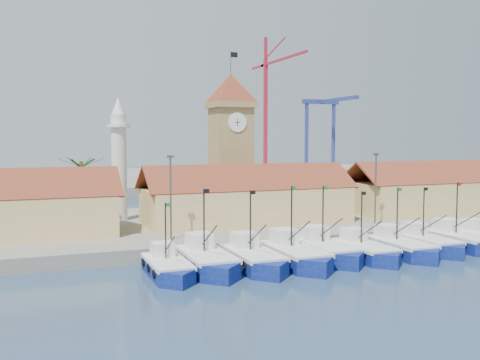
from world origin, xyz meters
name	(u,v)px	position (x,y,z in m)	size (l,w,h in m)	color
ground	(326,269)	(0.00, 0.00, 0.00)	(400.00, 400.00, 0.00)	navy
quay	(236,224)	(0.00, 24.00, 0.75)	(140.00, 32.00, 1.50)	gray
terminal	(129,179)	(0.00, 110.00, 1.00)	(240.00, 80.00, 2.00)	gray
boat_0	(168,269)	(-14.64, 2.43, 0.71)	(3.33, 9.11, 6.90)	#0B1459
boat_1	(207,262)	(-10.76, 3.10, 0.83)	(3.87, 10.61, 8.03)	#0B1459
boat_2	(254,260)	(-6.36, 2.38, 0.81)	(3.76, 10.30, 7.79)	#0B1459
boat_3	(296,257)	(-2.05, 2.20, 0.84)	(3.90, 10.69, 8.09)	#0B1459
boat_4	(327,252)	(2.03, 3.20, 0.81)	(3.80, 10.41, 7.88)	#0B1459
boat_5	(366,252)	(5.82, 1.99, 0.75)	(3.51, 9.60, 7.27)	#0B1459
boat_6	(402,249)	(10.24, 1.89, 0.78)	(3.64, 9.97, 7.54)	#0B1459
boat_7	(428,245)	(14.39, 2.72, 0.76)	(3.55, 9.73, 7.37)	#0B1459
boat_8	(462,242)	(18.85, 2.47, 0.81)	(3.77, 10.34, 7.82)	#0B1459
hall_center	(247,203)	(0.00, 20.00, 3.99)	(27.04, 10.13, 7.61)	#E0C87B
hall_right	(444,194)	(32.00, 20.00, 3.99)	(31.20, 10.13, 7.61)	#E0C87B
clock_tower	(231,141)	(0.00, 26.00, 11.96)	(5.80, 5.80, 22.70)	#A18A53
minaret	(119,158)	(-15.00, 28.00, 9.73)	(3.00, 3.00, 16.30)	silver
palm_tree	(82,187)	(-20.00, 26.00, 6.25)	(5.60, 5.03, 8.39)	brown
lamp_posts	(277,189)	(0.50, 12.00, 6.48)	(80.70, 0.25, 9.03)	#3F3F44
crane_red_right	(268,97)	(40.26, 103.07, 24.85)	(1.00, 35.84, 40.73)	#B51B2E
gantry	(326,115)	(62.00, 106.65, 20.04)	(13.00, 22.00, 23.20)	navy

